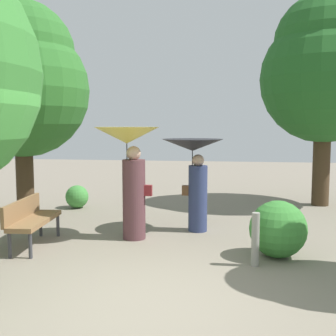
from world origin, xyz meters
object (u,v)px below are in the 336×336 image
(person_left, at_px, (130,160))
(path_marker_post, at_px, (255,239))
(park_bench, at_px, (31,218))
(person_right, at_px, (194,164))
(tree_mid_left, at_px, (21,79))
(tree_near_right, at_px, (325,68))

(person_left, bearing_deg, path_marker_post, -117.45)
(park_bench, distance_m, path_marker_post, 3.87)
(person_left, xyz_separation_m, person_right, (1.14, 0.74, -0.13))
(person_right, bearing_deg, path_marker_post, -149.56)
(person_right, bearing_deg, park_bench, 120.34)
(person_left, xyz_separation_m, tree_mid_left, (-2.69, 1.16, 1.64))
(park_bench, xyz_separation_m, tree_near_right, (5.85, 4.70, 3.09))
(tree_near_right, xyz_separation_m, tree_mid_left, (-6.94, -2.79, -0.47))
(person_right, height_order, park_bench, person_right)
(park_bench, relative_size, tree_mid_left, 0.32)
(person_right, xyz_separation_m, park_bench, (-2.75, -1.50, -0.85))
(path_marker_post, bearing_deg, park_bench, 172.76)
(person_left, distance_m, person_right, 1.37)
(person_left, height_order, tree_mid_left, tree_mid_left)
(person_left, distance_m, park_bench, 2.03)
(person_right, bearing_deg, tree_near_right, -42.46)
(tree_near_right, bearing_deg, tree_mid_left, -158.09)
(park_bench, bearing_deg, tree_near_right, -55.90)
(person_right, xyz_separation_m, tree_near_right, (3.11, 3.20, 2.24))
(person_left, height_order, path_marker_post, person_left)
(park_bench, distance_m, tree_near_right, 8.12)
(person_left, bearing_deg, tree_near_right, -45.44)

